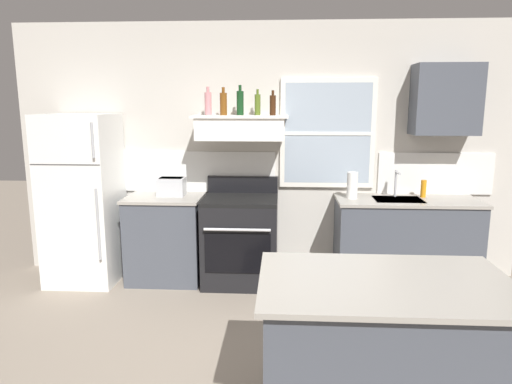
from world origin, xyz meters
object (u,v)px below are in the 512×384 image
bottle_dark_green_wine (240,103)px  kitchen_island (382,356)px  bottle_amber_wine (223,103)px  bottle_brown_stout (273,105)px  bottle_olive_oil_square (258,104)px  paper_towel_roll (352,185)px  stove_range (241,239)px  bottle_rose_pink (208,103)px  toaster (171,186)px  dish_soap_bottle (423,189)px  refrigerator (83,199)px

bottle_dark_green_wine → kitchen_island: size_ratio=0.21×
bottle_amber_wine → bottle_brown_stout: 0.50m
bottle_olive_oil_square → bottle_brown_stout: (0.16, -0.09, -0.01)m
bottle_olive_oil_square → bottle_dark_green_wine: bearing=-169.5°
paper_towel_roll → kitchen_island: size_ratio=0.19×
stove_range → bottle_rose_pink: size_ratio=3.85×
toaster → paper_towel_roll: (1.87, -0.04, 0.04)m
toaster → bottle_olive_oil_square: 1.24m
toaster → paper_towel_roll: 1.87m
bottle_rose_pink → toaster: bearing=-177.1°
bottle_dark_green_wine → toaster: bearing=-176.4°
stove_range → bottle_dark_green_wine: bearing=93.6°
paper_towel_roll → dish_soap_bottle: size_ratio=1.50×
bottle_brown_stout → dish_soap_bottle: size_ratio=1.36×
refrigerator → bottle_amber_wine: bearing=4.0°
bottle_rose_pink → bottle_brown_stout: (0.66, -0.03, -0.02)m
stove_range → bottle_olive_oil_square: 1.41m
paper_towel_roll → dish_soap_bottle: paper_towel_roll is taller
bottle_olive_oil_square → bottle_rose_pink: bearing=-173.4°
dish_soap_bottle → paper_towel_roll: bearing=-172.3°
bottle_amber_wine → dish_soap_bottle: bottle_amber_wine is taller
refrigerator → stove_range: 1.70m
stove_range → bottle_brown_stout: (0.32, 0.06, 1.38)m
refrigerator → bottle_amber_wine: size_ratio=6.35×
dish_soap_bottle → kitchen_island: bearing=-110.5°
bottle_dark_green_wine → bottle_amber_wine: bearing=-166.9°
paper_towel_roll → dish_soap_bottle: (0.74, 0.10, -0.04)m
refrigerator → paper_towel_roll: size_ratio=6.52×
bottle_amber_wine → paper_towel_roll: (1.31, -0.04, -0.82)m
bottle_olive_oil_square → toaster: bearing=-175.0°
paper_towel_roll → bottle_olive_oil_square: bearing=173.3°
bottle_rose_pink → bottle_brown_stout: bearing=-2.9°
bottle_amber_wine → paper_towel_roll: 1.55m
dish_soap_bottle → kitchen_island: (-0.87, -2.33, -0.54)m
dish_soap_bottle → bottle_dark_green_wine: bearing=-179.5°
bottle_amber_wine → kitchen_island: 2.93m
stove_range → paper_towel_roll: paper_towel_roll is taller
bottle_dark_green_wine → kitchen_island: bottle_dark_green_wine is taller
refrigerator → stove_range: size_ratio=1.61×
toaster → bottle_amber_wine: 1.02m
stove_range → bottle_rose_pink: 1.44m
refrigerator → bottle_brown_stout: (1.97, 0.08, 0.97)m
bottle_dark_green_wine → bottle_olive_oil_square: bearing=10.5°
bottle_amber_wine → bottle_olive_oil_square: (0.34, 0.07, -0.01)m
bottle_amber_wine → bottle_dark_green_wine: bearing=13.1°
bottle_brown_stout → kitchen_island: 2.74m
refrigerator → kitchen_island: bearing=-39.3°
bottle_brown_stout → dish_soap_bottle: (1.56, 0.08, -0.85)m
bottle_rose_pink → bottle_dark_green_wine: size_ratio=0.95×
kitchen_island → bottle_olive_oil_square: bearing=109.7°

